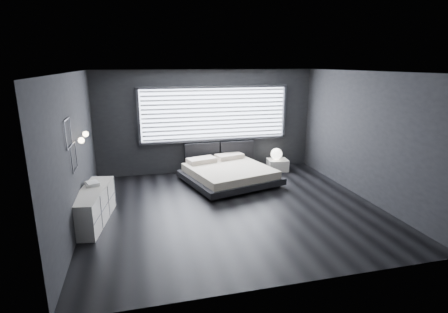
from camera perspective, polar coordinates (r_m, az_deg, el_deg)
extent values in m
plane|color=black|center=(7.47, 1.59, -8.33)|extent=(6.00, 6.00, 0.00)
plane|color=white|center=(6.86, 1.76, 13.66)|extent=(6.00, 6.00, 0.00)
cube|color=black|center=(9.66, -2.73, 5.71)|extent=(6.00, 0.04, 2.80)
cube|color=black|center=(4.55, 11.03, -5.34)|extent=(6.00, 0.04, 2.80)
cube|color=black|center=(6.88, -23.15, 0.68)|extent=(0.04, 5.50, 2.80)
cube|color=black|center=(8.34, 21.97, 3.14)|extent=(0.04, 5.50, 2.80)
cube|color=white|center=(9.65, -1.55, 6.97)|extent=(4.00, 0.02, 1.38)
cube|color=#47474C|center=(9.40, -13.81, 6.33)|extent=(0.06, 0.08, 1.48)
cube|color=#47474C|center=(10.25, 9.78, 7.24)|extent=(0.06, 0.08, 1.48)
cube|color=#47474C|center=(9.55, -1.54, 11.29)|extent=(4.14, 0.08, 0.06)
cube|color=#47474C|center=(9.75, -1.48, 2.70)|extent=(4.14, 0.08, 0.06)
cube|color=silver|center=(9.60, -1.47, 6.92)|extent=(3.94, 0.03, 1.32)
cube|color=black|center=(9.69, -3.61, 0.71)|extent=(0.96, 0.16, 0.52)
cube|color=black|center=(9.92, 2.09, 1.06)|extent=(0.96, 0.16, 0.52)
cylinder|color=silver|center=(6.88, -22.85, 2.42)|extent=(0.10, 0.02, 0.02)
sphere|color=#FFE5B7|center=(6.87, -22.28, 2.46)|extent=(0.11, 0.11, 0.11)
cylinder|color=silver|center=(7.46, -22.20, 3.39)|extent=(0.10, 0.02, 0.02)
sphere|color=#FFE5B7|center=(7.45, -21.67, 3.43)|extent=(0.11, 0.11, 0.11)
cube|color=#47474C|center=(6.22, -24.32, 5.54)|extent=(0.01, 0.46, 0.02)
cube|color=#47474C|center=(6.30, -23.87, 1.43)|extent=(0.01, 0.46, 0.02)
cube|color=#47474C|center=(6.48, -23.76, 3.87)|extent=(0.01, 0.02, 0.46)
cube|color=#47474C|center=(6.04, -24.45, 3.05)|extent=(0.01, 0.02, 0.46)
cube|color=#47474C|center=(6.55, -23.51, 1.84)|extent=(0.01, 0.46, 0.02)
cube|color=#47474C|center=(6.66, -23.10, -2.01)|extent=(0.01, 0.46, 0.02)
cube|color=#47474C|center=(6.82, -23.02, 0.39)|extent=(0.01, 0.02, 0.46)
cube|color=#47474C|center=(6.38, -23.62, -0.63)|extent=(0.01, 0.02, 0.46)
cube|color=black|center=(7.86, -1.85, -6.81)|extent=(0.14, 0.14, 0.08)
cube|color=black|center=(8.78, 8.64, -4.60)|extent=(0.14, 0.14, 0.08)
cube|color=black|center=(9.24, -6.47, -3.53)|extent=(0.14, 0.14, 0.08)
cube|color=black|center=(10.03, 3.02, -1.95)|extent=(0.14, 0.14, 0.08)
cube|color=black|center=(8.89, 0.89, -3.40)|extent=(2.53, 2.47, 0.15)
cube|color=beige|center=(8.84, 0.90, -2.35)|extent=(2.28, 2.28, 0.19)
cube|color=beige|center=(9.23, -3.69, -0.61)|extent=(0.82, 0.58, 0.12)
cube|color=beige|center=(9.62, 0.89, 0.06)|extent=(0.82, 0.58, 0.12)
cube|color=silver|center=(10.03, 8.72, -1.36)|extent=(0.60, 0.51, 0.32)
sphere|color=white|center=(9.96, 8.56, 0.42)|extent=(0.32, 0.32, 0.32)
cube|color=silver|center=(7.15, -20.55, -7.60)|extent=(0.72, 1.70, 0.66)
cube|color=#47474C|center=(7.09, -18.72, -7.62)|extent=(0.27, 1.61, 0.64)
cube|color=white|center=(7.30, -20.73, -4.22)|extent=(0.32, 0.37, 0.04)
cube|color=white|center=(7.27, -20.69, -4.02)|extent=(0.29, 0.34, 0.03)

